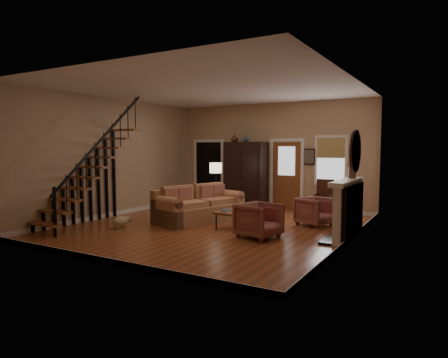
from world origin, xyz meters
The scene contains 15 objects.
room centered at (-0.41, 1.76, 1.51)m, with size 7.00×7.33×3.30m.
staircase centered at (-2.78, -1.30, 1.60)m, with size 0.94×2.80×3.20m, color brown, non-canonical shape.
fireplace centered at (3.13, 0.50, 0.74)m, with size 0.33×1.95×2.30m.
armoire centered at (-0.70, 3.15, 1.05)m, with size 1.30×0.60×2.10m, color black, non-canonical shape.
vase_a centered at (-1.05, 3.05, 2.22)m, with size 0.24×0.24×0.25m, color #4C2619.
vase_b centered at (-0.65, 3.05, 2.21)m, with size 0.20×0.20×0.21m, color #334C60.
sofa centered at (-0.63, 0.40, 0.44)m, with size 1.01×2.33×0.87m, color #B37A51, non-canonical shape.
coffee_table centered at (0.52, 0.29, 0.21)m, with size 0.63×1.08×0.42m, color brown, non-canonical shape.
bowl centered at (0.57, 0.44, 0.46)m, with size 0.37×0.37×0.09m, color gold.
books centered at (0.40, -0.01, 0.44)m, with size 0.20×0.27×0.05m, color beige, non-canonical shape.
armchair_left centered at (1.45, -0.43, 0.37)m, with size 0.80×0.82×0.75m, color maroon.
armchair_right centered at (2.09, 1.46, 0.35)m, with size 0.75×0.77×0.70m, color maroon.
floor_lamp centered at (-0.80, 1.48, 0.75)m, with size 0.34×0.34×1.50m, color black, non-canonical shape.
side_chair centered at (1.85, 2.95, 0.51)m, with size 0.54×0.54×1.02m, color #3E1F13, non-canonical shape.
dog centered at (-1.81, -1.23, 0.15)m, with size 0.25×0.41×0.30m, color #CBBB8A, non-canonical shape.
Camera 1 is at (5.04, -8.10, 1.94)m, focal length 32.00 mm.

